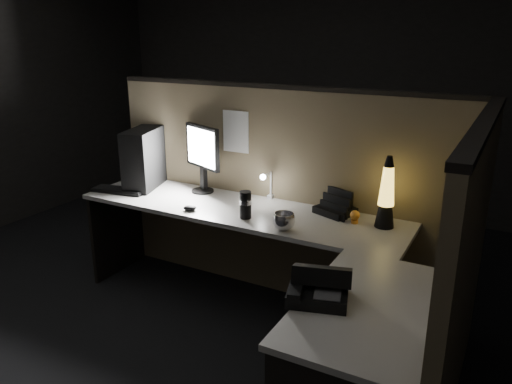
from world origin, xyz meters
The scene contains 17 objects.
floor centered at (0.00, 0.00, 0.00)m, with size 6.00×6.00×0.00m, color black.
room_shell centered at (0.00, 0.00, 1.62)m, with size 6.00×6.00×6.00m.
partition_back centered at (0.00, 0.93, 0.75)m, with size 2.66×0.06×1.50m, color brown.
partition_right centered at (1.33, 0.10, 0.75)m, with size 0.06×1.66×1.50m, color brown.
desk centered at (0.18, 0.25, 0.58)m, with size 2.60×1.60×0.73m.
pc_tower centered at (-1.02, 0.68, 0.95)m, with size 0.19×0.42×0.45m, color black.
monitor centered at (-0.57, 0.79, 1.03)m, with size 0.37×0.19×0.49m.
keyboard centered at (-1.11, 0.48, 0.74)m, with size 0.41×0.14×0.02m, color black.
mouse centered at (-0.41, 0.40, 0.75)m, with size 0.09×0.06×0.03m, color black.
clip_lamp centered at (-0.05, 0.82, 0.85)m, with size 0.04×0.16×0.21m.
organizer centered at (0.46, 0.81, 0.77)m, with size 0.28×0.27×0.17m.
lava_lamp centered at (0.81, 0.73, 0.91)m, with size 0.12×0.12×0.44m.
travel_mug centered at (-0.01, 0.46, 0.82)m, with size 0.08×0.08×0.18m, color black.
steel_mug centered at (0.29, 0.39, 0.78)m, with size 0.13×0.13×0.10m, color silver.
figurine centered at (0.63, 0.70, 0.78)m, with size 0.06×0.06×0.06m, color orange.
pinned_paper centered at (-0.34, 0.90, 1.18)m, with size 0.21×0.00×0.30m, color white.
desk_phone centered at (0.77, -0.26, 0.79)m, with size 0.32×0.32×0.16m.
Camera 1 is at (1.47, -2.14, 1.87)m, focal length 35.00 mm.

